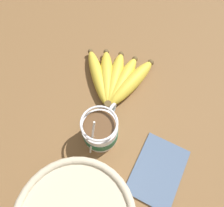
% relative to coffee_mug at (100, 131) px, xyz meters
% --- Properties ---
extents(table, '(1.37, 1.37, 0.04)m').
position_rel_coffee_mug_xyz_m(table, '(0.08, 0.01, -0.06)').
color(table, brown).
rests_on(table, ground).
extents(coffee_mug, '(0.14, 0.09, 0.15)m').
position_rel_coffee_mug_xyz_m(coffee_mug, '(0.00, 0.00, 0.00)').
color(coffee_mug, silver).
rests_on(coffee_mug, table).
extents(banana_bunch, '(0.23, 0.23, 0.04)m').
position_rel_coffee_mug_xyz_m(banana_bunch, '(0.17, 0.05, -0.02)').
color(banana_bunch, brown).
rests_on(banana_bunch, table).
extents(napkin, '(0.17, 0.12, 0.01)m').
position_rel_coffee_mug_xyz_m(napkin, '(-0.01, -0.18, -0.04)').
color(napkin, slate).
rests_on(napkin, table).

